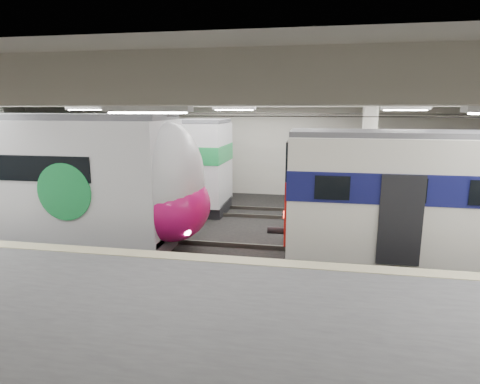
# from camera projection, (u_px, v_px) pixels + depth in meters

# --- Properties ---
(station_hall) EXTENTS (36.00, 24.00, 5.75)m
(station_hall) POSITION_uv_depth(u_px,v_px,m) (210.00, 169.00, 11.56)
(station_hall) COLOR black
(station_hall) RESTS_ON ground
(modern_emu) EXTENTS (14.94, 3.08, 4.76)m
(modern_emu) POSITION_uv_depth(u_px,v_px,m) (29.00, 181.00, 14.70)
(modern_emu) COLOR silver
(modern_emu) RESTS_ON ground
(far_train) EXTENTS (13.98, 3.14, 4.45)m
(far_train) POSITION_uv_depth(u_px,v_px,m) (92.00, 162.00, 20.13)
(far_train) COLOR silver
(far_train) RESTS_ON ground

